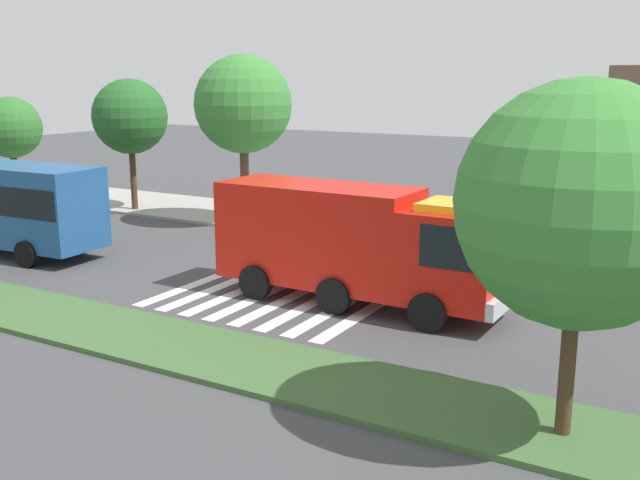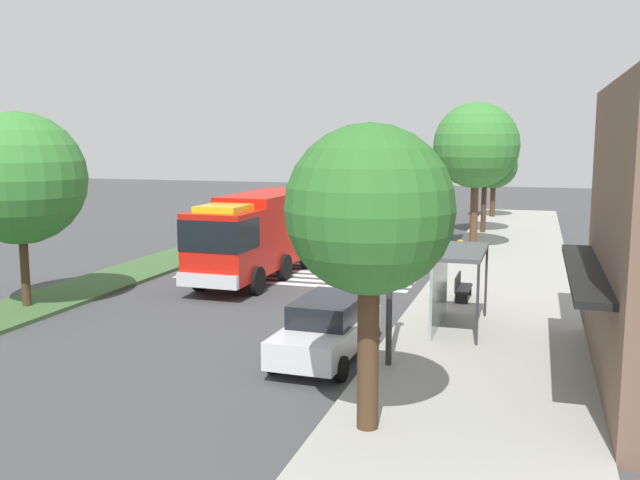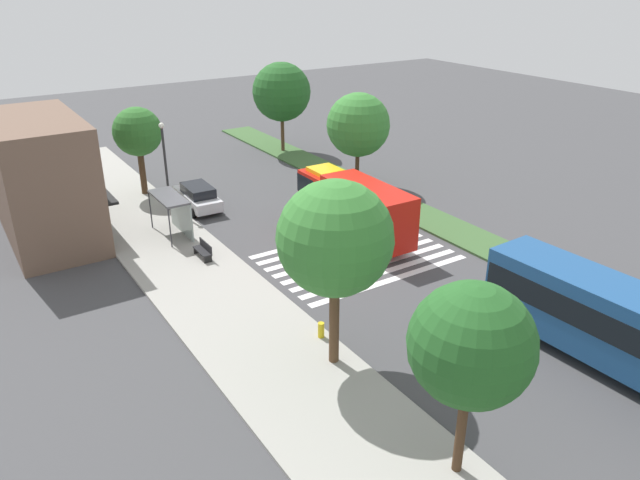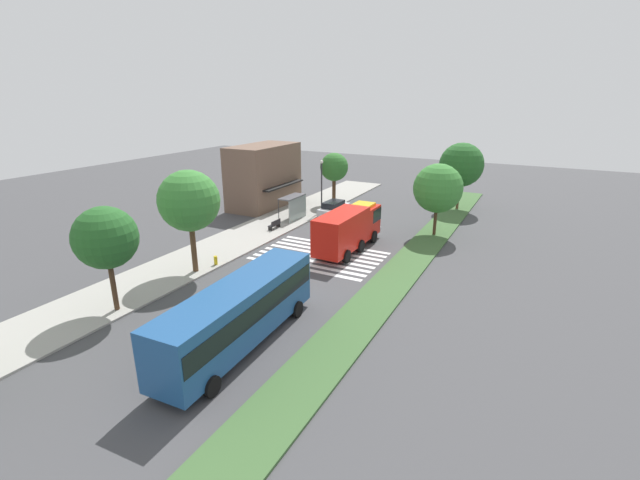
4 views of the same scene
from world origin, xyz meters
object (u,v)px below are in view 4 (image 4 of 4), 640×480
Objects in this scene: bench_near_shelter at (275,224)px; fire_hydrant at (216,260)px; median_tree_far_west at (438,188)px; sidewalk_tree_center at (189,201)px; parked_car_west at (334,208)px; median_tree_west at (461,165)px; transit_bus at (239,310)px; sidewalk_tree_west at (106,238)px; bus_stop_shelter at (295,203)px; fire_truck at (350,227)px; sidewalk_tree_far_east at (334,167)px; street_lamp at (322,181)px.

bench_near_shelter is 10.27m from fire_hydrant.
median_tree_far_west is 21.07m from fire_hydrant.
parked_car_west is at bearing -6.40° from sidewalk_tree_center.
transit_bus is at bearing 172.48° from median_tree_west.
median_tree_west is at bearing -41.09° from bench_near_shelter.
sidewalk_tree_west is at bearing 150.47° from median_tree_far_west.
median_tree_west is at bearing -21.31° from sidewalk_tree_west.
bus_stop_shelter reaches higher than parked_car_west.
median_tree_west is at bearing -16.36° from fire_truck.
sidewalk_tree_far_east is at bearing 27.73° from parked_car_west.
bus_stop_shelter is 19.55m from median_tree_west.
parked_car_west is 15.36m from median_tree_west.
transit_bus is 11.83m from sidewalk_tree_center.
transit_bus is 12.12m from fire_hydrant.
fire_hydrant is (8.23, 8.75, -1.61)m from transit_bus.
transit_bus is 24.53m from bus_stop_shelter.
fire_truck is at bearing -38.58° from sidewalk_tree_center.
fire_truck is 16.81m from transit_bus.
street_lamp is (4.14, -1.06, 1.71)m from bus_stop_shelter.
sidewalk_tree_center is (-20.07, 0.40, 1.98)m from street_lamp.
transit_bus is 3.35× the size of bus_stop_shelter.
median_tree_far_west is (-2.59, -13.48, 1.00)m from street_lamp.
median_tree_west reaches higher than bench_near_shelter.
sidewalk_tree_west is (-26.60, 2.20, 3.98)m from parked_car_west.
transit_bus is 2.02× the size of street_lamp.
sidewalk_tree_far_east is (24.11, 0.00, -1.01)m from sidewalk_tree_center.
median_tree_far_west is at bearing -83.91° from bus_stop_shelter.
parked_car_west is at bearing -4.72° from sidewalk_tree_west.
street_lamp is (9.80, 7.79, 1.58)m from fire_truck.
bus_stop_shelter is 5.00× the size of fire_hydrant.
median_tree_far_west reaches higher than parked_car_west.
fire_truck is at bearing -42.00° from fire_hydrant.
bus_stop_shelter is 14.87m from median_tree_far_west.
bench_near_shelter is at bearing 161.50° from parked_car_west.
fire_hydrant is at bearing 176.34° from parked_car_west.
sidewalk_tree_west is (-0.50, 9.25, 2.74)m from transit_bus.
transit_bus is 1.53× the size of sidewalk_tree_center.
transit_bus is 20.97m from bench_near_shelter.
transit_bus is 1.78× the size of sidewalk_tree_west.
median_tree_far_west reaches higher than fire_truck.
sidewalk_tree_center is (-10.27, 8.19, 3.56)m from fire_truck.
sidewalk_tree_center is 1.25× the size of sidewalk_tree_far_east.
sidewalk_tree_west is 1.07× the size of sidewalk_tree_far_east.
sidewalk_tree_center reaches higher than bench_near_shelter.
median_tree_west reaches higher than fire_truck.
sidewalk_tree_center is at bearing -177.63° from bus_stop_shelter.
bench_near_shelter is 16.04m from median_tree_far_west.
median_tree_west is at bearing 0.00° from median_tree_far_west.
bench_near_shelter is at bearing 177.03° from sidewalk_tree_far_east.
sidewalk_tree_far_east reaches higher than bus_stop_shelter.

